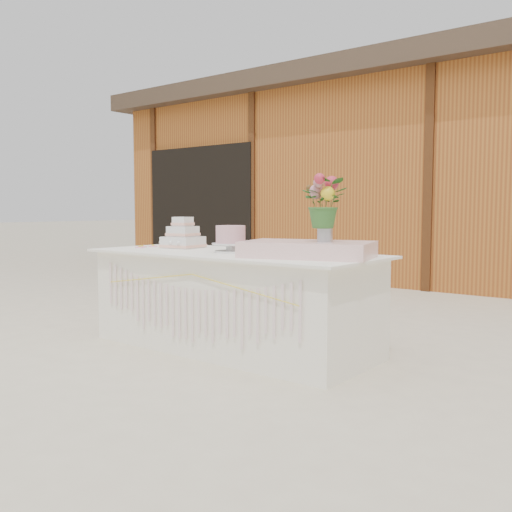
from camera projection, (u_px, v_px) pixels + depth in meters
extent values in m
plane|color=beige|center=(233.00, 348.00, 4.55)|extent=(80.00, 80.00, 0.00)
cube|color=#A05F21|center=(477.00, 184.00, 9.12)|extent=(12.00, 4.00, 3.00)
cube|color=#3C2E22|center=(480.00, 79.00, 8.98)|extent=(12.60, 4.60, 0.30)
cube|color=black|center=(199.00, 209.00, 10.17)|extent=(2.40, 0.08, 2.20)
cube|color=white|center=(233.00, 302.00, 4.52)|extent=(2.28, 0.88, 0.75)
cube|color=white|center=(232.00, 253.00, 4.49)|extent=(2.40, 1.00, 0.02)
cube|color=silver|center=(183.00, 242.00, 4.97)|extent=(0.32, 0.32, 0.10)
cube|color=#FFB8A1|center=(183.00, 246.00, 4.97)|extent=(0.34, 0.34, 0.02)
cube|color=silver|center=(183.00, 231.00, 4.96)|extent=(0.23, 0.23, 0.09)
cube|color=#FFB8A1|center=(183.00, 234.00, 4.96)|extent=(0.25, 0.25, 0.02)
cube|color=silver|center=(183.00, 222.00, 4.95)|extent=(0.15, 0.15, 0.08)
cube|color=#FFB8A1|center=(183.00, 224.00, 4.95)|extent=(0.16, 0.16, 0.02)
cylinder|color=silver|center=(231.00, 252.00, 4.44)|extent=(0.25, 0.25, 0.02)
cylinder|color=silver|center=(231.00, 248.00, 4.44)|extent=(0.07, 0.07, 0.05)
cylinder|color=silver|center=(231.00, 244.00, 4.44)|extent=(0.29, 0.29, 0.01)
cylinder|color=#CC939A|center=(231.00, 234.00, 4.43)|extent=(0.23, 0.23, 0.14)
cube|color=#FFD0CD|center=(308.00, 249.00, 4.02)|extent=(1.00, 0.75, 0.11)
cylinder|color=#ADADB1|center=(325.00, 232.00, 3.91)|extent=(0.11, 0.11, 0.14)
imported|color=#306227|center=(325.00, 196.00, 3.89)|extent=(0.40, 0.38, 0.34)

